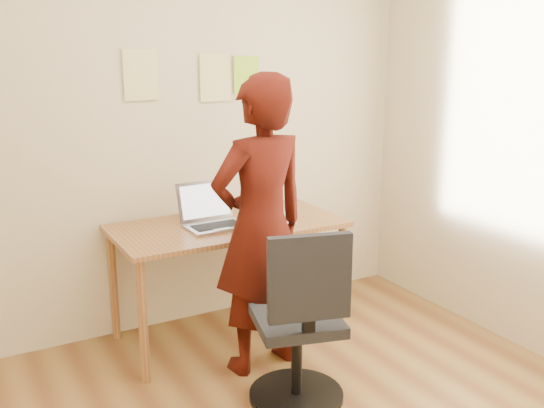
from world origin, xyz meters
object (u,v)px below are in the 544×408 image
phone (269,227)px  office_chair (300,331)px  desk (228,237)px  laptop (212,217)px  person (261,227)px

phone → office_chair: size_ratio=0.13×
desk → office_chair: bearing=-91.6°
desk → laptop: (-0.10, 0.00, 0.14)m
phone → office_chair: (-0.20, -0.69, -0.34)m
desk → office_chair: (-0.02, -0.90, -0.25)m
office_chair → laptop: bearing=110.2°
desk → laptop: size_ratio=3.85×
laptop → office_chair: 0.98m
desk → phone: bearing=-49.9°
laptop → person: person is taller
desk → laptop: laptop is taller
laptop → phone: (0.28, -0.21, -0.05)m
laptop → office_chair: bearing=-87.1°
phone → person: size_ratio=0.07×
laptop → desk: bearing=-4.3°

